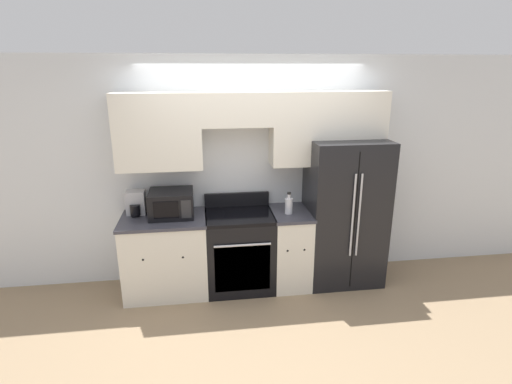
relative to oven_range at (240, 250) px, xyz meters
name	(u,v)px	position (x,y,z in m)	size (l,w,h in m)	color
ground_plane	(260,298)	(0.19, -0.31, -0.45)	(12.00, 12.00, 0.00)	#937A5B
wall_back	(254,156)	(0.20, 0.28, 1.04)	(8.00, 0.39, 2.60)	silver
lower_cabinets_left	(166,255)	(-0.83, 0.00, 0.00)	(0.93, 0.64, 0.90)	silver
lower_cabinets_right	(290,247)	(0.59, 0.00, 0.00)	(0.44, 0.64, 0.90)	silver
oven_range	(240,250)	(0.00, 0.00, 0.00)	(0.76, 0.65, 1.06)	black
refrigerator	(343,211)	(1.23, 0.06, 0.40)	(0.87, 0.77, 1.70)	black
microwave	(171,204)	(-0.74, 0.05, 0.58)	(0.47, 0.41, 0.28)	black
bottle	(289,205)	(0.55, -0.06, 0.54)	(0.09, 0.09, 0.25)	silver
coffee_maker	(136,203)	(-1.13, 0.16, 0.57)	(0.20, 0.22, 0.27)	#B7B7BC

